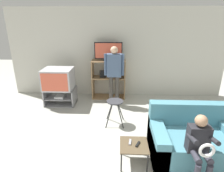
{
  "coord_description": "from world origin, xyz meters",
  "views": [
    {
      "loc": [
        0.12,
        -1.67,
        2.26
      ],
      "look_at": [
        -0.05,
        2.12,
        0.9
      ],
      "focal_mm": 30.0,
      "sensor_mm": 36.0,
      "label": 1
    }
  ],
  "objects": [
    {
      "name": "person_standing_adult",
      "position": [
        -0.04,
        3.16,
        0.98
      ],
      "size": [
        0.53,
        0.2,
        1.61
      ],
      "color": "#3D3833",
      "rests_on": "ground_plane"
    },
    {
      "name": "television_main",
      "position": [
        -1.55,
        3.09,
        0.74
      ],
      "size": [
        0.77,
        0.65,
        0.56
      ],
      "color": "#B2B2B7",
      "rests_on": "tv_stand"
    },
    {
      "name": "remote_control_white",
      "position": [
        0.3,
        0.9,
        0.37
      ],
      "size": [
        0.05,
        0.15,
        0.02
      ],
      "primitive_type": "cube",
      "rotation": [
        0.0,
        0.0,
        -0.12
      ],
      "color": "gray",
      "rests_on": "snack_table"
    },
    {
      "name": "person_seated_child",
      "position": [
        1.24,
        0.55,
        0.62
      ],
      "size": [
        0.33,
        0.43,
        1.03
      ],
      "color": "#2D2D38",
      "rests_on": "ground_plane"
    },
    {
      "name": "folding_stool",
      "position": [
        0.02,
        2.09,
        0.47
      ],
      "size": [
        0.41,
        0.42,
        0.57
      ],
      "color": "black",
      "rests_on": "ground_plane"
    },
    {
      "name": "tv_stand",
      "position": [
        -1.53,
        3.11,
        0.23
      ],
      "size": [
        0.81,
        0.57,
        0.46
      ],
      "color": "#939399",
      "rests_on": "ground_plane"
    },
    {
      "name": "snack_table",
      "position": [
        0.36,
        0.85,
        0.32
      ],
      "size": [
        0.45,
        0.45,
        0.36
      ],
      "color": "brown",
      "rests_on": "ground_plane"
    },
    {
      "name": "media_shelf",
      "position": [
        -0.21,
        3.62,
        0.58
      ],
      "size": [
        0.98,
        0.41,
        1.15
      ],
      "color": "#9E7A51",
      "rests_on": "ground_plane"
    },
    {
      "name": "remote_control_black",
      "position": [
        0.42,
        0.85,
        0.37
      ],
      "size": [
        0.09,
        0.15,
        0.02
      ],
      "primitive_type": "cube",
      "rotation": [
        0.0,
        0.0,
        -0.44
      ],
      "color": "black",
      "rests_on": "snack_table"
    },
    {
      "name": "television_flat",
      "position": [
        -0.22,
        3.62,
        1.39
      ],
      "size": [
        0.79,
        0.2,
        0.51
      ],
      "color": "black",
      "rests_on": "media_shelf"
    },
    {
      "name": "wall_back",
      "position": [
        0.0,
        3.89,
        1.3
      ],
      "size": [
        6.4,
        0.06,
        2.6
      ],
      "color": "beige",
      "rests_on": "ground_plane"
    },
    {
      "name": "couch",
      "position": [
        1.37,
        1.07,
        0.3
      ],
      "size": [
        1.42,
        0.91,
        0.88
      ],
      "color": "teal",
      "rests_on": "ground_plane"
    }
  ]
}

